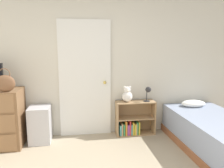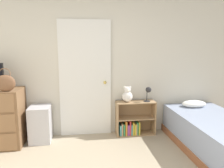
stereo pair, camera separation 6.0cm
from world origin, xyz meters
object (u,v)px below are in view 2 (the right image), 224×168
(handbag, at_px, (5,83))
(teddy_bear, at_px, (127,95))
(bed, at_px, (216,135))
(desk_lamp, at_px, (148,91))
(bookshelf, at_px, (133,122))
(storage_bin, at_px, (40,124))

(handbag, height_order, teddy_bear, handbag)
(handbag, relative_size, bed, 0.18)
(teddy_bear, relative_size, bed, 0.15)
(teddy_bear, distance_m, bed, 1.52)
(bed, bearing_deg, handbag, 171.01)
(desk_lamp, bearing_deg, bed, -43.56)
(handbag, bearing_deg, bed, -8.99)
(desk_lamp, xyz_separation_m, bed, (0.82, -0.78, -0.54))
(bookshelf, relative_size, teddy_bear, 2.46)
(bookshelf, bearing_deg, teddy_bear, -177.74)
(storage_bin, relative_size, bed, 0.31)
(storage_bin, bearing_deg, desk_lamp, 0.88)
(desk_lamp, distance_m, bed, 1.26)
(handbag, bearing_deg, bookshelf, 9.51)
(bookshelf, xyz_separation_m, teddy_bear, (-0.10, -0.00, 0.49))
(bookshelf, distance_m, desk_lamp, 0.62)
(storage_bin, bearing_deg, bookshelf, 2.55)
(storage_bin, distance_m, teddy_bear, 1.55)
(storage_bin, xyz_separation_m, teddy_bear, (1.49, 0.07, 0.43))
(bed, bearing_deg, desk_lamp, 136.44)
(storage_bin, bearing_deg, handbag, -147.20)
(teddy_bear, xyz_separation_m, desk_lamp, (0.37, -0.04, 0.07))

